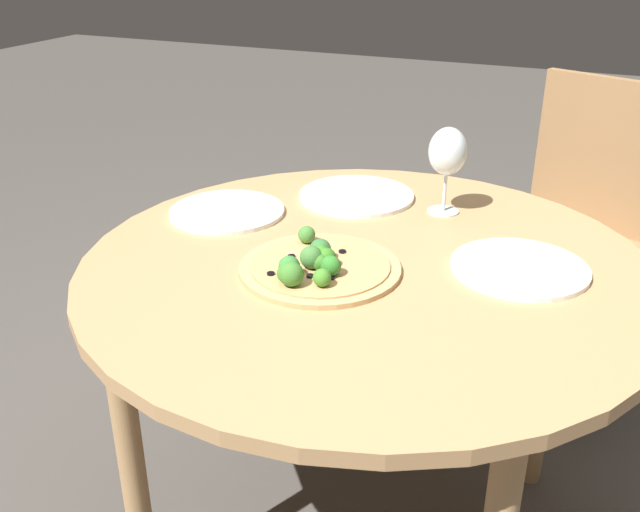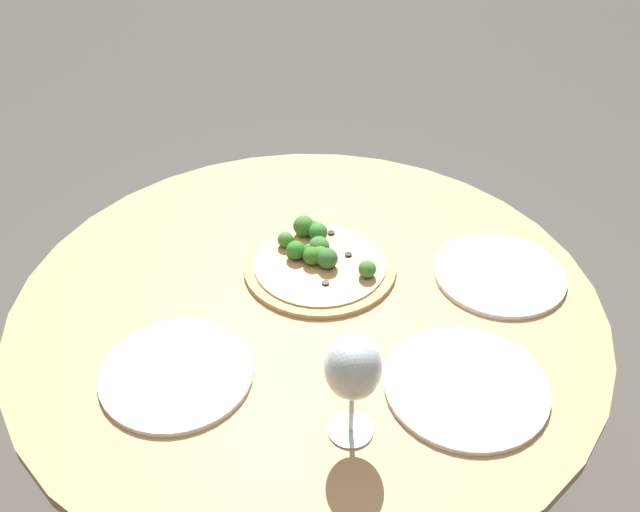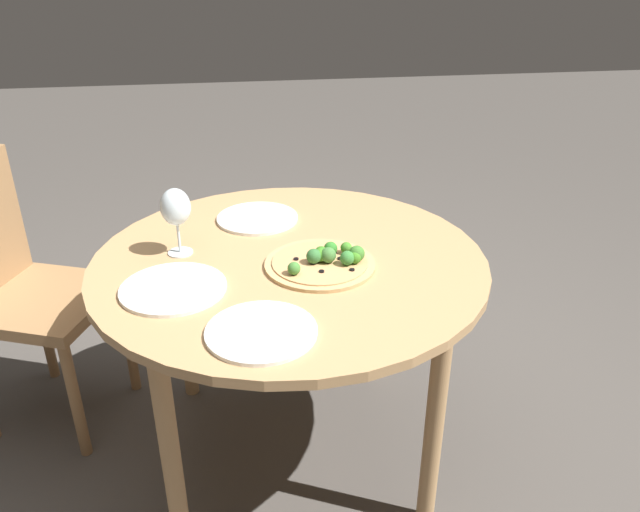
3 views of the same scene
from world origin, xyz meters
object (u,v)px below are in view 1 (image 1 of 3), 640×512
(plate_far, at_px, (519,268))
(plate_side, at_px, (227,211))
(pizza, at_px, (317,265))
(chair, at_px, (571,228))
(plate_near, at_px, (356,196))
(wine_glass, at_px, (448,153))

(plate_far, distance_m, plate_side, 0.64)
(pizza, bearing_deg, chair, -112.80)
(chair, bearing_deg, plate_near, -110.19)
(chair, relative_size, plate_near, 3.37)
(plate_side, bearing_deg, plate_near, -137.68)
(chair, xyz_separation_m, wine_glass, (0.25, 0.53, 0.34))
(pizza, relative_size, wine_glass, 1.56)
(wine_glass, xyz_separation_m, plate_far, (-0.20, 0.23, -0.13))
(plate_far, bearing_deg, wine_glass, -48.20)
(chair, distance_m, plate_far, 0.79)
(pizza, distance_m, wine_glass, 0.43)
(wine_glass, distance_m, plate_near, 0.25)
(pizza, relative_size, plate_near, 1.12)
(chair, xyz_separation_m, plate_near, (0.46, 0.52, 0.21))
(pizza, bearing_deg, wine_glass, -109.39)
(chair, distance_m, plate_side, 1.02)
(chair, distance_m, pizza, 1.02)
(plate_near, xyz_separation_m, plate_side, (0.23, 0.21, 0.00))
(wine_glass, xyz_separation_m, plate_near, (0.21, -0.01, -0.13))
(wine_glass, relative_size, plate_side, 0.76)
(wine_glass, height_order, plate_near, wine_glass)
(chair, bearing_deg, pizza, -91.72)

